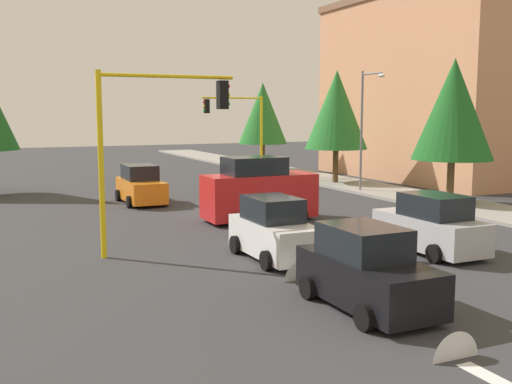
{
  "coord_description": "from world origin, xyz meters",
  "views": [
    {
      "loc": [
        25.35,
        -10.99,
        4.65
      ],
      "look_at": [
        1.59,
        -0.08,
        1.2
      ],
      "focal_mm": 42.42,
      "sensor_mm": 36.0,
      "label": 1
    }
  ],
  "objects_px": {
    "street_lamp_curbside": "(366,118)",
    "car_blue": "(254,179)",
    "delivery_van_red": "(259,191)",
    "tree_roadside_far": "(263,113)",
    "car_orange": "(141,186)",
    "traffic_signal_far_left": "(238,120)",
    "car_silver": "(430,226)",
    "car_white": "(274,231)",
    "car_black": "(366,271)",
    "tree_roadside_near": "(453,109)",
    "traffic_signal_near_right": "(155,126)",
    "tree_roadside_mid": "(336,110)"
  },
  "relations": [
    {
      "from": "tree_roadside_mid",
      "to": "traffic_signal_far_left",
      "type": "bearing_deg",
      "value": -144.48
    },
    {
      "from": "street_lamp_curbside",
      "to": "tree_roadside_far",
      "type": "xyz_separation_m",
      "value": [
        -14.39,
        0.3,
        0.23
      ]
    },
    {
      "from": "tree_roadside_mid",
      "to": "car_blue",
      "type": "distance_m",
      "value": 8.34
    },
    {
      "from": "street_lamp_curbside",
      "to": "tree_roadside_far",
      "type": "bearing_deg",
      "value": 178.81
    },
    {
      "from": "car_silver",
      "to": "car_black",
      "type": "height_order",
      "value": "same"
    },
    {
      "from": "car_silver",
      "to": "car_white",
      "type": "height_order",
      "value": "same"
    },
    {
      "from": "traffic_signal_near_right",
      "to": "car_silver",
      "type": "relative_size",
      "value": 1.44
    },
    {
      "from": "street_lamp_curbside",
      "to": "tree_roadside_mid",
      "type": "xyz_separation_m",
      "value": [
        -4.39,
        0.8,
        0.46
      ]
    },
    {
      "from": "street_lamp_curbside",
      "to": "car_white",
      "type": "bearing_deg",
      "value": -44.43
    },
    {
      "from": "car_orange",
      "to": "tree_roadside_mid",
      "type": "bearing_deg",
      "value": 101.8
    },
    {
      "from": "traffic_signal_far_left",
      "to": "car_blue",
      "type": "xyz_separation_m",
      "value": [
        8.43,
        -2.67,
        -3.2
      ]
    },
    {
      "from": "tree_roadside_far",
      "to": "delivery_van_red",
      "type": "xyz_separation_m",
      "value": [
        20.0,
        -9.65,
        -3.29
      ]
    },
    {
      "from": "delivery_van_red",
      "to": "car_black",
      "type": "distance_m",
      "value": 12.02
    },
    {
      "from": "traffic_signal_near_right",
      "to": "traffic_signal_far_left",
      "type": "bearing_deg",
      "value": 150.19
    },
    {
      "from": "street_lamp_curbside",
      "to": "tree_roadside_mid",
      "type": "height_order",
      "value": "tree_roadside_mid"
    },
    {
      "from": "tree_roadside_near",
      "to": "car_silver",
      "type": "distance_m",
      "value": 11.78
    },
    {
      "from": "car_white",
      "to": "car_black",
      "type": "relative_size",
      "value": 0.97
    },
    {
      "from": "traffic_signal_near_right",
      "to": "car_black",
      "type": "xyz_separation_m",
      "value": [
        7.73,
        2.98,
        -3.31
      ]
    },
    {
      "from": "delivery_van_red",
      "to": "car_blue",
      "type": "height_order",
      "value": "delivery_van_red"
    },
    {
      "from": "car_silver",
      "to": "car_blue",
      "type": "distance_m",
      "value": 15.35
    },
    {
      "from": "tree_roadside_mid",
      "to": "car_blue",
      "type": "bearing_deg",
      "value": -70.71
    },
    {
      "from": "delivery_van_red",
      "to": "car_silver",
      "type": "relative_size",
      "value": 1.16
    },
    {
      "from": "traffic_signal_near_right",
      "to": "tree_roadside_near",
      "type": "xyz_separation_m",
      "value": [
        -4.0,
        16.24,
        0.59
      ]
    },
    {
      "from": "traffic_signal_far_left",
      "to": "tree_roadside_near",
      "type": "distance_m",
      "value": 16.71
    },
    {
      "from": "traffic_signal_far_left",
      "to": "car_orange",
      "type": "bearing_deg",
      "value": -46.29
    },
    {
      "from": "tree_roadside_far",
      "to": "car_orange",
      "type": "distance_m",
      "value": 18.63
    },
    {
      "from": "traffic_signal_near_right",
      "to": "car_white",
      "type": "xyz_separation_m",
      "value": [
        2.39,
        3.18,
        -3.31
      ]
    },
    {
      "from": "delivery_van_red",
      "to": "car_silver",
      "type": "distance_m",
      "value": 8.24
    },
    {
      "from": "traffic_signal_far_left",
      "to": "car_orange",
      "type": "height_order",
      "value": "traffic_signal_far_left"
    },
    {
      "from": "street_lamp_curbside",
      "to": "car_blue",
      "type": "distance_m",
      "value": 7.32
    },
    {
      "from": "tree_roadside_near",
      "to": "car_silver",
      "type": "height_order",
      "value": "tree_roadside_near"
    },
    {
      "from": "car_silver",
      "to": "car_blue",
      "type": "relative_size",
      "value": 1.12
    },
    {
      "from": "traffic_signal_near_right",
      "to": "car_black",
      "type": "bearing_deg",
      "value": 21.12
    },
    {
      "from": "delivery_van_red",
      "to": "car_blue",
      "type": "relative_size",
      "value": 1.3
    },
    {
      "from": "car_orange",
      "to": "car_blue",
      "type": "distance_m",
      "value": 6.57
    },
    {
      "from": "tree_roadside_mid",
      "to": "car_orange",
      "type": "bearing_deg",
      "value": -78.2
    },
    {
      "from": "tree_roadside_mid",
      "to": "car_silver",
      "type": "xyz_separation_m",
      "value": [
        17.78,
        -7.44,
        -3.92
      ]
    },
    {
      "from": "traffic_signal_near_right",
      "to": "tree_roadside_mid",
      "type": "height_order",
      "value": "tree_roadside_mid"
    },
    {
      "from": "traffic_signal_near_right",
      "to": "tree_roadside_near",
      "type": "bearing_deg",
      "value": 103.84
    },
    {
      "from": "car_blue",
      "to": "car_orange",
      "type": "bearing_deg",
      "value": -86.62
    },
    {
      "from": "traffic_signal_far_left",
      "to": "car_silver",
      "type": "xyz_separation_m",
      "value": [
        23.78,
        -3.16,
        -3.2
      ]
    },
    {
      "from": "traffic_signal_far_left",
      "to": "tree_roadside_mid",
      "type": "relative_size",
      "value": 0.79
    },
    {
      "from": "traffic_signal_far_left",
      "to": "tree_roadside_near",
      "type": "height_order",
      "value": "tree_roadside_near"
    },
    {
      "from": "tree_roadside_near",
      "to": "car_white",
      "type": "height_order",
      "value": "tree_roadside_near"
    },
    {
      "from": "tree_roadside_mid",
      "to": "car_black",
      "type": "bearing_deg",
      "value": -30.42
    },
    {
      "from": "traffic_signal_near_right",
      "to": "car_silver",
      "type": "height_order",
      "value": "traffic_signal_near_right"
    },
    {
      "from": "tree_roadside_far",
      "to": "car_blue",
      "type": "relative_size",
      "value": 1.89
    },
    {
      "from": "tree_roadside_near",
      "to": "car_white",
      "type": "relative_size",
      "value": 1.91
    },
    {
      "from": "traffic_signal_near_right",
      "to": "traffic_signal_far_left",
      "type": "distance_m",
      "value": 23.05
    },
    {
      "from": "tree_roadside_mid",
      "to": "traffic_signal_near_right",
      "type": "bearing_deg",
      "value": -48.35
    }
  ]
}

